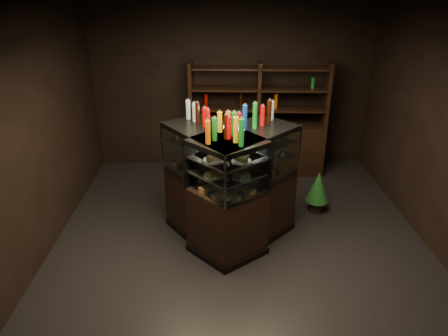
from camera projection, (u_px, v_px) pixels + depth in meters
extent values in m
plane|color=black|center=(239.00, 234.00, 5.57)|extent=(5.00, 5.00, 0.00)
cube|color=black|center=(233.00, 86.00, 7.20)|extent=(5.00, 0.02, 3.00)
cube|color=black|center=(264.00, 261.00, 2.67)|extent=(5.00, 0.02, 3.00)
cube|color=black|center=(440.00, 131.00, 4.99)|extent=(0.02, 5.00, 3.00)
cube|color=black|center=(38.00, 135.00, 4.89)|extent=(0.02, 5.00, 3.00)
cube|color=black|center=(244.00, 2.00, 4.31)|extent=(5.00, 5.00, 0.02)
cube|color=black|center=(243.00, 210.00, 5.29)|extent=(1.48, 1.47, 0.91)
cube|color=black|center=(242.00, 236.00, 5.46)|extent=(1.53, 1.51, 0.08)
cube|color=black|center=(245.00, 134.00, 4.84)|extent=(1.48, 1.47, 0.06)
cube|color=silver|center=(244.00, 179.00, 5.09)|extent=(1.41, 1.39, 0.02)
cube|color=silver|center=(244.00, 163.00, 5.00)|extent=(1.41, 1.39, 0.02)
cube|color=silver|center=(244.00, 149.00, 4.92)|extent=(1.41, 1.39, 0.02)
cube|color=white|center=(267.00, 165.00, 4.73)|extent=(1.01, 0.97, 0.64)
cylinder|color=silver|center=(300.00, 149.00, 5.19)|extent=(0.03, 0.03, 0.66)
cylinder|color=silver|center=(225.00, 183.00, 4.29)|extent=(0.03, 0.03, 0.66)
cube|color=black|center=(214.00, 209.00, 5.31)|extent=(1.38, 1.54, 0.91)
cube|color=black|center=(215.00, 235.00, 5.49)|extent=(1.42, 1.58, 0.08)
cube|color=black|center=(213.00, 134.00, 4.86)|extent=(1.38, 1.54, 0.06)
cube|color=silver|center=(214.00, 178.00, 5.12)|extent=(1.30, 1.46, 0.02)
cube|color=silver|center=(214.00, 163.00, 5.03)|extent=(1.30, 1.46, 0.02)
cube|color=silver|center=(214.00, 148.00, 4.94)|extent=(1.30, 1.46, 0.02)
cube|color=white|center=(189.00, 162.00, 4.79)|extent=(0.82, 1.13, 0.64)
cylinder|color=silver|center=(225.00, 183.00, 4.29)|extent=(0.03, 0.03, 0.66)
cylinder|color=silver|center=(162.00, 145.00, 5.30)|extent=(0.03, 0.03, 0.66)
cube|color=#C48446|center=(213.00, 192.00, 4.68)|extent=(0.19, 0.19, 0.06)
cube|color=#C48446|center=(230.00, 184.00, 4.87)|extent=(0.19, 0.19, 0.06)
cube|color=#C48446|center=(246.00, 177.00, 5.05)|extent=(0.19, 0.19, 0.06)
cube|color=#C48446|center=(261.00, 170.00, 5.24)|extent=(0.19, 0.19, 0.06)
cube|color=#C48446|center=(274.00, 163.00, 5.43)|extent=(0.19, 0.19, 0.06)
cylinder|color=white|center=(214.00, 175.00, 4.65)|extent=(0.24, 0.24, 0.02)
cube|color=#C48446|center=(214.00, 173.00, 4.64)|extent=(0.18, 0.18, 0.05)
cylinder|color=white|center=(235.00, 166.00, 4.88)|extent=(0.24, 0.24, 0.02)
cube|color=#C48446|center=(235.00, 164.00, 4.87)|extent=(0.18, 0.18, 0.05)
cylinder|color=white|center=(253.00, 158.00, 5.11)|extent=(0.24, 0.24, 0.02)
cube|color=#C48446|center=(253.00, 156.00, 5.09)|extent=(0.18, 0.18, 0.05)
cylinder|color=white|center=(271.00, 151.00, 5.34)|extent=(0.24, 0.24, 0.02)
cube|color=#C48446|center=(271.00, 148.00, 5.32)|extent=(0.18, 0.18, 0.05)
cylinder|color=white|center=(214.00, 160.00, 4.57)|extent=(0.24, 0.24, 0.02)
cube|color=#C48446|center=(214.00, 157.00, 4.56)|extent=(0.18, 0.18, 0.05)
cylinder|color=white|center=(235.00, 152.00, 4.80)|extent=(0.24, 0.24, 0.02)
cube|color=#C48446|center=(235.00, 149.00, 4.79)|extent=(0.18, 0.18, 0.05)
cylinder|color=white|center=(254.00, 144.00, 5.03)|extent=(0.24, 0.24, 0.02)
cube|color=#C48446|center=(254.00, 142.00, 5.01)|extent=(0.18, 0.18, 0.05)
cylinder|color=white|center=(271.00, 137.00, 5.25)|extent=(0.24, 0.24, 0.02)
cube|color=#C48446|center=(271.00, 135.00, 5.24)|extent=(0.18, 0.18, 0.05)
cube|color=#C48446|center=(187.00, 161.00, 5.50)|extent=(0.18, 0.20, 0.06)
cube|color=#C48446|center=(199.00, 168.00, 5.29)|extent=(0.18, 0.20, 0.06)
cube|color=#C48446|center=(212.00, 176.00, 5.08)|extent=(0.18, 0.20, 0.06)
cube|color=#C48446|center=(226.00, 184.00, 4.87)|extent=(0.18, 0.20, 0.06)
cube|color=#C48446|center=(241.00, 193.00, 4.66)|extent=(0.18, 0.20, 0.06)
cylinder|color=white|center=(191.00, 149.00, 5.40)|extent=(0.24, 0.24, 0.02)
cube|color=#C48446|center=(191.00, 146.00, 5.39)|extent=(0.17, 0.19, 0.05)
cylinder|color=white|center=(206.00, 157.00, 5.15)|extent=(0.24, 0.24, 0.02)
cube|color=#C48446|center=(206.00, 154.00, 5.13)|extent=(0.17, 0.19, 0.05)
cylinder|color=white|center=(222.00, 166.00, 4.89)|extent=(0.24, 0.24, 0.02)
cube|color=#C48446|center=(222.00, 163.00, 4.88)|extent=(0.17, 0.19, 0.05)
cylinder|color=white|center=(240.00, 176.00, 4.64)|extent=(0.24, 0.24, 0.02)
cube|color=#C48446|center=(240.00, 173.00, 4.62)|extent=(0.17, 0.19, 0.05)
cylinder|color=white|center=(190.00, 135.00, 5.32)|extent=(0.24, 0.24, 0.02)
cube|color=#C48446|center=(190.00, 133.00, 5.30)|extent=(0.17, 0.19, 0.05)
cylinder|color=white|center=(205.00, 143.00, 5.06)|extent=(0.24, 0.24, 0.02)
cube|color=#C48446|center=(205.00, 140.00, 5.05)|extent=(0.17, 0.19, 0.05)
cylinder|color=white|center=(222.00, 151.00, 4.81)|extent=(0.24, 0.24, 0.02)
cube|color=#C48446|center=(222.00, 149.00, 4.79)|extent=(0.17, 0.19, 0.05)
cylinder|color=white|center=(241.00, 161.00, 4.55)|extent=(0.24, 0.24, 0.02)
cube|color=#C48446|center=(241.00, 158.00, 4.54)|extent=(0.17, 0.19, 0.05)
cylinder|color=black|center=(210.00, 133.00, 4.39)|extent=(0.06, 0.06, 0.28)
cylinder|color=silver|center=(209.00, 120.00, 4.33)|extent=(0.03, 0.03, 0.02)
cylinder|color=#0F38B2|center=(218.00, 130.00, 4.47)|extent=(0.06, 0.06, 0.28)
cylinder|color=silver|center=(218.00, 117.00, 4.41)|extent=(0.03, 0.03, 0.02)
cylinder|color=silver|center=(226.00, 127.00, 4.56)|extent=(0.06, 0.06, 0.28)
cylinder|color=silver|center=(226.00, 115.00, 4.49)|extent=(0.03, 0.03, 0.02)
cylinder|color=yellow|center=(234.00, 125.00, 4.64)|extent=(0.06, 0.06, 0.28)
cylinder|color=silver|center=(234.00, 112.00, 4.58)|extent=(0.03, 0.03, 0.02)
cylinder|color=#B20C0A|center=(241.00, 122.00, 4.72)|extent=(0.06, 0.06, 0.28)
cylinder|color=silver|center=(242.00, 110.00, 4.66)|extent=(0.03, 0.03, 0.02)
cylinder|color=#D8590A|center=(249.00, 120.00, 4.81)|extent=(0.06, 0.06, 0.28)
cylinder|color=silver|center=(249.00, 108.00, 4.74)|extent=(0.03, 0.03, 0.02)
cylinder|color=#147223|center=(256.00, 117.00, 4.89)|extent=(0.06, 0.06, 0.28)
cylinder|color=silver|center=(256.00, 105.00, 4.83)|extent=(0.03, 0.03, 0.02)
cylinder|color=black|center=(262.00, 115.00, 4.98)|extent=(0.06, 0.06, 0.28)
cylinder|color=silver|center=(263.00, 103.00, 4.91)|extent=(0.03, 0.03, 0.02)
cylinder|color=#0F38B2|center=(269.00, 113.00, 5.06)|extent=(0.06, 0.06, 0.28)
cylinder|color=silver|center=(270.00, 101.00, 5.00)|extent=(0.03, 0.03, 0.02)
cylinder|color=silver|center=(275.00, 111.00, 5.14)|extent=(0.06, 0.06, 0.28)
cylinder|color=silver|center=(276.00, 99.00, 5.08)|extent=(0.03, 0.03, 0.02)
cylinder|color=black|center=(187.00, 109.00, 5.21)|extent=(0.06, 0.06, 0.28)
cylinder|color=silver|center=(187.00, 98.00, 5.15)|extent=(0.03, 0.03, 0.02)
cylinder|color=#0F38B2|center=(193.00, 111.00, 5.12)|extent=(0.06, 0.06, 0.28)
cylinder|color=silver|center=(192.00, 100.00, 5.05)|extent=(0.03, 0.03, 0.02)
cylinder|color=silver|center=(198.00, 114.00, 5.02)|extent=(0.06, 0.06, 0.28)
cylinder|color=silver|center=(198.00, 102.00, 4.96)|extent=(0.03, 0.03, 0.02)
cylinder|color=yellow|center=(204.00, 116.00, 4.93)|extent=(0.06, 0.06, 0.28)
cylinder|color=silver|center=(204.00, 104.00, 4.87)|extent=(0.03, 0.03, 0.02)
cylinder|color=#B20C0A|center=(210.00, 119.00, 4.84)|extent=(0.06, 0.06, 0.28)
cylinder|color=silver|center=(210.00, 107.00, 4.77)|extent=(0.03, 0.03, 0.02)
cylinder|color=#D8590A|center=(216.00, 122.00, 4.74)|extent=(0.06, 0.06, 0.28)
cylinder|color=silver|center=(216.00, 109.00, 4.68)|extent=(0.03, 0.03, 0.02)
cylinder|color=#147223|center=(223.00, 124.00, 4.65)|extent=(0.06, 0.06, 0.28)
cylinder|color=silver|center=(223.00, 112.00, 4.59)|extent=(0.03, 0.03, 0.02)
cylinder|color=black|center=(230.00, 127.00, 4.55)|extent=(0.06, 0.06, 0.28)
cylinder|color=silver|center=(230.00, 115.00, 4.49)|extent=(0.03, 0.03, 0.02)
cylinder|color=#0F38B2|center=(237.00, 130.00, 4.46)|extent=(0.06, 0.06, 0.28)
cylinder|color=silver|center=(237.00, 117.00, 4.40)|extent=(0.03, 0.03, 0.02)
cylinder|color=silver|center=(244.00, 134.00, 4.37)|extent=(0.06, 0.06, 0.28)
cylinder|color=silver|center=(245.00, 120.00, 4.30)|extent=(0.03, 0.03, 0.02)
cylinder|color=black|center=(316.00, 205.00, 6.12)|extent=(0.23, 0.23, 0.17)
cone|color=#1A5E1D|center=(318.00, 187.00, 5.99)|extent=(0.34, 0.34, 0.47)
cone|color=#1A5E1D|center=(319.00, 177.00, 5.92)|extent=(0.27, 0.27, 0.33)
cube|color=black|center=(257.00, 149.00, 7.25)|extent=(2.40, 0.55, 0.90)
cube|color=black|center=(191.00, 94.00, 6.86)|extent=(0.08, 0.38, 1.10)
cube|color=black|center=(259.00, 95.00, 6.83)|extent=(0.08, 0.38, 1.10)
cube|color=black|center=(327.00, 95.00, 6.79)|extent=(0.08, 0.38, 1.10)
cube|color=black|center=(258.00, 109.00, 6.93)|extent=(2.35, 0.51, 0.03)
cube|color=black|center=(259.00, 89.00, 6.78)|extent=(2.35, 0.51, 0.03)
cube|color=black|center=(260.00, 68.00, 6.64)|extent=(2.35, 0.51, 0.03)
cylinder|color=black|center=(206.00, 101.00, 6.91)|extent=(0.06, 0.06, 0.22)
cylinder|color=#0F38B2|center=(241.00, 102.00, 6.89)|extent=(0.06, 0.06, 0.22)
cylinder|color=silver|center=(276.00, 102.00, 6.87)|extent=(0.06, 0.06, 0.22)
cylinder|color=yellow|center=(311.00, 102.00, 6.85)|extent=(0.06, 0.06, 0.22)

